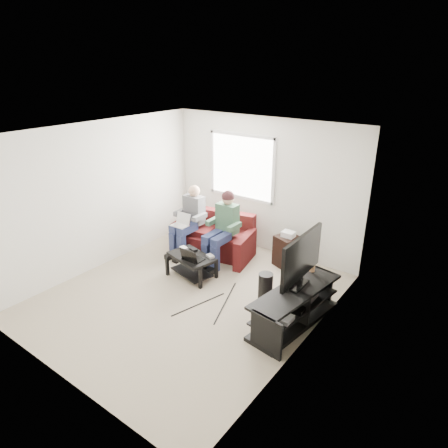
% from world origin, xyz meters
% --- Properties ---
extents(floor, '(4.50, 4.50, 0.00)m').
position_xyz_m(floor, '(0.00, 0.00, 0.00)').
color(floor, tan).
rests_on(floor, ground).
extents(ceiling, '(4.50, 4.50, 0.00)m').
position_xyz_m(ceiling, '(0.00, 0.00, 2.60)').
color(ceiling, white).
rests_on(ceiling, wall_back).
extents(wall_back, '(4.50, 0.00, 4.50)m').
position_xyz_m(wall_back, '(0.00, 2.25, 1.30)').
color(wall_back, silver).
rests_on(wall_back, floor).
extents(wall_front, '(4.50, 0.00, 4.50)m').
position_xyz_m(wall_front, '(0.00, -2.25, 1.30)').
color(wall_front, silver).
rests_on(wall_front, floor).
extents(wall_left, '(0.00, 4.50, 4.50)m').
position_xyz_m(wall_left, '(-2.00, 0.00, 1.30)').
color(wall_left, silver).
rests_on(wall_left, floor).
extents(wall_right, '(0.00, 4.50, 4.50)m').
position_xyz_m(wall_right, '(2.00, 0.00, 1.30)').
color(wall_right, silver).
rests_on(wall_right, floor).
extents(window, '(1.48, 0.04, 1.28)m').
position_xyz_m(window, '(-0.50, 2.23, 1.60)').
color(window, white).
rests_on(window, wall_back).
extents(sofa, '(1.83, 1.05, 0.78)m').
position_xyz_m(sofa, '(-0.65, 1.54, 0.30)').
color(sofa, '#451111').
rests_on(sofa, floor).
extents(person_left, '(0.40, 0.71, 1.32)m').
position_xyz_m(person_left, '(-1.05, 1.26, 0.72)').
color(person_left, navy).
rests_on(person_left, sofa).
extents(person_right, '(0.40, 0.71, 1.36)m').
position_xyz_m(person_right, '(-0.25, 1.28, 0.78)').
color(person_right, navy).
rests_on(person_right, sofa).
extents(laptop_silver, '(0.38, 0.34, 0.24)m').
position_xyz_m(laptop_silver, '(-1.05, 1.01, 0.69)').
color(laptop_silver, silver).
rests_on(laptop_silver, person_left).
extents(coffee_table, '(0.90, 0.67, 0.41)m').
position_xyz_m(coffee_table, '(-0.36, 0.51, 0.30)').
color(coffee_table, black).
rests_on(coffee_table, floor).
extents(laptop_black, '(0.37, 0.29, 0.24)m').
position_xyz_m(laptop_black, '(-0.24, 0.43, 0.53)').
color(laptop_black, black).
rests_on(laptop_black, coffee_table).
extents(controller_a, '(0.16, 0.13, 0.04)m').
position_xyz_m(controller_a, '(-0.64, 0.63, 0.43)').
color(controller_a, silver).
rests_on(controller_a, coffee_table).
extents(controller_b, '(0.16, 0.13, 0.04)m').
position_xyz_m(controller_b, '(-0.46, 0.69, 0.43)').
color(controller_b, black).
rests_on(controller_b, coffee_table).
extents(controller_c, '(0.16, 0.13, 0.04)m').
position_xyz_m(controller_c, '(-0.06, 0.66, 0.43)').
color(controller_c, gray).
rests_on(controller_c, coffee_table).
extents(tv_stand, '(0.71, 1.70, 0.54)m').
position_xyz_m(tv_stand, '(1.70, 0.37, 0.24)').
color(tv_stand, black).
rests_on(tv_stand, floor).
extents(tv, '(0.12, 1.10, 0.81)m').
position_xyz_m(tv, '(1.70, 0.47, 1.00)').
color(tv, black).
rests_on(tv, tv_stand).
extents(soundbar, '(0.12, 0.50, 0.10)m').
position_xyz_m(soundbar, '(1.58, 0.47, 0.59)').
color(soundbar, black).
rests_on(soundbar, tv_stand).
extents(drink_cup, '(0.08, 0.08, 0.12)m').
position_xyz_m(drink_cup, '(1.65, 1.00, 0.60)').
color(drink_cup, '#AB774A').
rests_on(drink_cup, tv_stand).
extents(console_white, '(0.30, 0.22, 0.06)m').
position_xyz_m(console_white, '(1.70, -0.03, 0.32)').
color(console_white, silver).
rests_on(console_white, tv_stand).
extents(console_grey, '(0.34, 0.26, 0.08)m').
position_xyz_m(console_grey, '(1.70, 0.67, 0.33)').
color(console_grey, gray).
rests_on(console_grey, tv_stand).
extents(console_black, '(0.38, 0.30, 0.07)m').
position_xyz_m(console_black, '(1.70, 0.32, 0.32)').
color(console_black, black).
rests_on(console_black, tv_stand).
extents(subwoofer, '(0.22, 0.22, 0.51)m').
position_xyz_m(subwoofer, '(1.10, 0.56, 0.25)').
color(subwoofer, black).
rests_on(subwoofer, floor).
extents(keyboard_floor, '(0.18, 0.48, 0.03)m').
position_xyz_m(keyboard_floor, '(1.55, 0.16, 0.01)').
color(keyboard_floor, black).
rests_on(keyboard_floor, floor).
extents(end_table, '(0.39, 0.39, 0.68)m').
position_xyz_m(end_table, '(0.78, 1.86, 0.30)').
color(end_table, black).
rests_on(end_table, floor).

